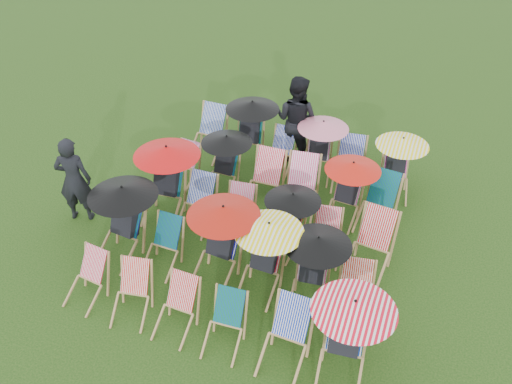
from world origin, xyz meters
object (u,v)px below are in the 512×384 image
(deckchair_29, at_px, (397,166))
(deckchair_0, at_px, (86,279))
(person_left, at_px, (74,180))
(deckchair_5, at_px, (346,339))
(person_rear, at_px, (296,119))

(deckchair_29, bearing_deg, deckchair_0, -143.84)
(deckchair_0, distance_m, person_left, 2.21)
(deckchair_5, distance_m, deckchair_29, 4.56)
(deckchair_29, bearing_deg, deckchair_5, -101.27)
(deckchair_29, relative_size, person_rear, 0.63)
(deckchair_0, xyz_separation_m, deckchair_5, (4.19, 0.04, 0.32))
(deckchair_0, bearing_deg, deckchair_29, 55.82)
(person_left, bearing_deg, deckchair_5, 144.33)
(deckchair_5, xyz_separation_m, person_rear, (-2.30, 5.07, 0.24))
(person_left, relative_size, person_rear, 0.90)
(deckchair_29, xyz_separation_m, person_left, (-5.45, -2.89, 0.23))
(person_left, xyz_separation_m, person_rear, (3.20, 3.40, 0.09))
(deckchair_0, relative_size, deckchair_5, 0.59)
(deckchair_0, relative_size, deckchair_29, 0.66)
(deckchair_5, height_order, deckchair_29, deckchair_5)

